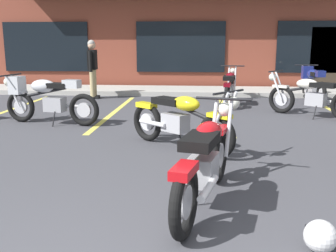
% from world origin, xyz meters
% --- Properties ---
extents(ground_plane, '(80.00, 80.00, 0.00)m').
position_xyz_m(ground_plane, '(0.00, 3.55, 0.00)').
color(ground_plane, '#3D3D42').
extents(sidewalk_kerb, '(22.00, 1.80, 0.14)m').
position_xyz_m(sidewalk_kerb, '(0.00, 10.92, 0.07)').
color(sidewalk_kerb, '#A8A59E').
rests_on(sidewalk_kerb, ground_plane).
extents(brick_storefront_building, '(17.77, 6.68, 4.16)m').
position_xyz_m(brick_storefront_building, '(0.00, 14.85, 2.09)').
color(brick_storefront_building, brown).
rests_on(brick_storefront_building, ground_plane).
extents(painted_stall_lines, '(7.90, 4.80, 0.01)m').
position_xyz_m(painted_stall_lines, '(0.00, 7.32, 0.00)').
color(painted_stall_lines, '#DBCC4C').
rests_on(painted_stall_lines, ground_plane).
extents(motorcycle_foreground_classic, '(0.83, 2.08, 0.98)m').
position_xyz_m(motorcycle_foreground_classic, '(0.79, 2.10, 0.46)').
color(motorcycle_foreground_classic, black).
rests_on(motorcycle_foreground_classic, ground_plane).
extents(motorcycle_red_sportbike, '(0.66, 2.11, 0.98)m').
position_xyz_m(motorcycle_red_sportbike, '(3.77, 9.31, 0.53)').
color(motorcycle_red_sportbike, black).
rests_on(motorcycle_red_sportbike, ground_plane).
extents(motorcycle_black_cruiser, '(0.73, 2.10, 0.98)m').
position_xyz_m(motorcycle_black_cruiser, '(1.47, 8.64, 0.46)').
color(motorcycle_black_cruiser, black).
rests_on(motorcycle_black_cruiser, ground_plane).
extents(motorcycle_silver_naked, '(1.75, 1.54, 0.98)m').
position_xyz_m(motorcycle_silver_naked, '(0.42, 4.16, 0.46)').
color(motorcycle_silver_naked, black).
rests_on(motorcycle_silver_naked, ground_plane).
extents(motorcycle_green_cafe_racer, '(1.77, 1.51, 0.98)m').
position_xyz_m(motorcycle_green_cafe_racer, '(3.13, 7.04, 0.46)').
color(motorcycle_green_cafe_racer, black).
rests_on(motorcycle_green_cafe_racer, ground_plane).
extents(motorcycle_cream_vintage, '(2.09, 0.78, 0.98)m').
position_xyz_m(motorcycle_cream_vintage, '(-2.35, 5.85, 0.53)').
color(motorcycle_cream_vintage, black).
rests_on(motorcycle_cream_vintage, ground_plane).
extents(person_in_shorts_foreground, '(0.29, 0.60, 1.68)m').
position_xyz_m(person_in_shorts_foreground, '(-2.39, 9.46, 0.95)').
color(person_in_shorts_foreground, black).
rests_on(person_in_shorts_foreground, ground_plane).
extents(helmet_on_pavement, '(0.26, 0.26, 0.26)m').
position_xyz_m(helmet_on_pavement, '(1.68, 1.25, 0.13)').
color(helmet_on_pavement, silver).
rests_on(helmet_on_pavement, ground_plane).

